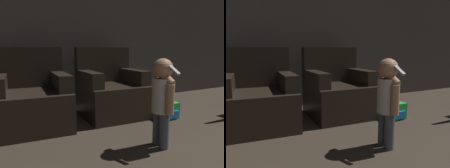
% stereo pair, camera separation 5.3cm
% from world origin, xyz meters
% --- Properties ---
extents(wall_back, '(8.40, 0.05, 2.60)m').
position_xyz_m(wall_back, '(0.00, 4.50, 1.30)').
color(wall_back, '#423D38').
rests_on(wall_back, ground_plane).
extents(armchair_left, '(0.92, 0.92, 0.98)m').
position_xyz_m(armchair_left, '(-0.95, 3.70, 0.34)').
color(armchair_left, black).
rests_on(armchair_left, ground_plane).
extents(armchair_right, '(0.89, 0.90, 0.98)m').
position_xyz_m(armchair_right, '(0.14, 3.70, 0.34)').
color(armchair_right, black).
rests_on(armchair_right, ground_plane).
extents(person_toddler, '(0.19, 0.34, 0.87)m').
position_xyz_m(person_toddler, '(0.07, 2.51, 0.51)').
color(person_toddler, '#474C56').
rests_on(person_toddler, ground_plane).
extents(toy_backpack, '(0.27, 0.16, 0.23)m').
position_xyz_m(toy_backpack, '(0.75, 3.13, 0.11)').
color(toy_backpack, green).
rests_on(toy_backpack, ground_plane).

